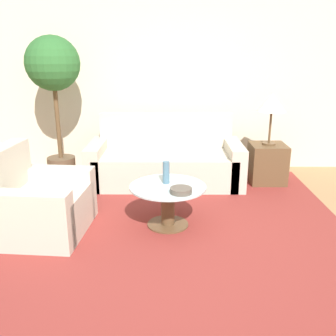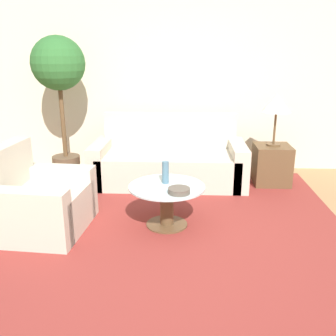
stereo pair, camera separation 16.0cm
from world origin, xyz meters
The scene contains 11 objects.
ground_plane centered at (0.00, 0.00, 0.00)m, with size 14.00×14.00×0.00m, color #9E754C.
wall_back centered at (0.00, 2.92, 1.30)m, with size 10.00×0.06×2.60m.
rug centered at (0.04, 0.80, 0.00)m, with size 3.71×3.65×0.01m.
sofa_main centered at (0.00, 2.22, 0.28)m, with size 2.06×0.92×0.91m.
armchair centered at (-1.27, 0.66, 0.28)m, with size 0.91×1.00×0.88m.
coffee_table centered at (0.04, 0.80, 0.28)m, with size 0.78×0.78×0.44m.
side_table centered at (1.40, 2.18, 0.27)m, with size 0.47×0.47×0.53m.
table_lamp centered at (1.40, 2.18, 1.08)m, with size 0.38×0.38×0.68m.
potted_plant centered at (-1.47, 2.27, 1.42)m, with size 0.71×0.71×1.95m.
vase centered at (0.02, 0.89, 0.56)m, with size 0.07×0.07×0.23m.
bowl centered at (0.17, 0.60, 0.47)m, with size 0.21×0.21×0.05m.
Camera 1 is at (0.06, -2.75, 1.74)m, focal length 40.00 mm.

